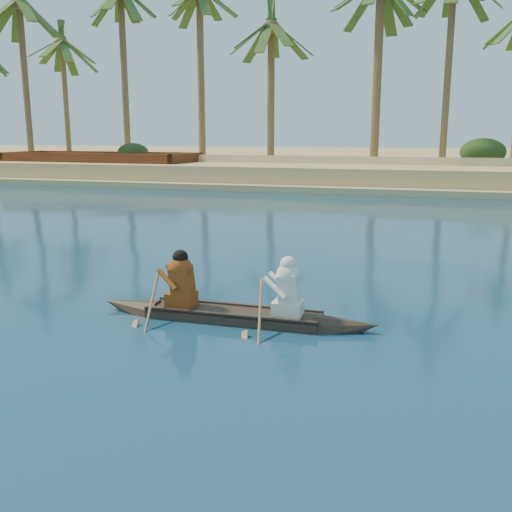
% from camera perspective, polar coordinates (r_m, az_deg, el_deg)
% --- Properties ---
extents(sandy_embankment, '(150.00, 51.00, 1.50)m').
position_cam_1_polar(sandy_embankment, '(55.69, 5.63, 9.38)').
color(sandy_embankment, tan).
rests_on(sandy_embankment, ground).
extents(palm_grove, '(110.00, 14.00, 16.00)m').
position_cam_1_polar(palm_grove, '(44.32, 2.59, 18.41)').
color(palm_grove, '#28491A').
rests_on(palm_grove, ground).
extents(shrub_cluster, '(100.00, 6.00, 2.40)m').
position_cam_1_polar(shrub_cluster, '(40.72, 1.25, 9.40)').
color(shrub_cluster, '#1F3D16').
rests_on(shrub_cluster, ground).
extents(canoe, '(4.92, 0.72, 1.35)m').
position_cam_1_polar(canoe, '(9.73, -2.30, -5.00)').
color(canoe, '#3A3020').
rests_on(canoe, ground).
extents(barge_mid, '(13.56, 5.04, 2.23)m').
position_cam_1_polar(barge_mid, '(40.98, -15.26, 8.41)').
color(barge_mid, brown).
rests_on(barge_mid, ground).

